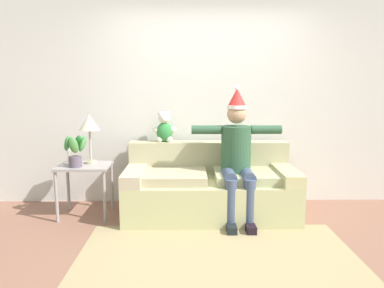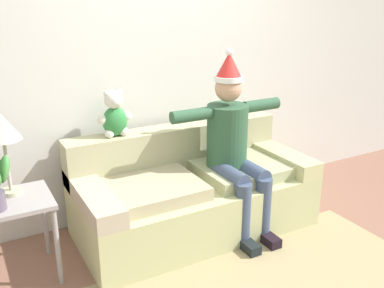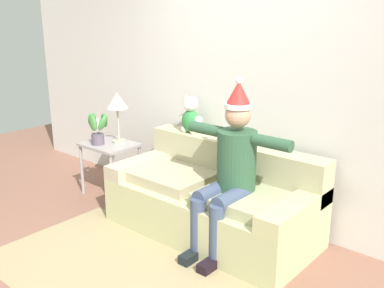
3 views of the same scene
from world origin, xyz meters
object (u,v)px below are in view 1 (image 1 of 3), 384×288
at_px(side_table, 85,173).
at_px(potted_plant, 76,150).
at_px(person_seated, 237,153).
at_px(candle_tall, 68,151).
at_px(teddy_bear, 164,128).
at_px(table_lamp, 89,125).
at_px(couch, 210,187).

bearing_deg(side_table, potted_plant, -122.21).
distance_m(person_seated, candle_tall, 1.91).
distance_m(teddy_bear, table_lamp, 0.89).
xyz_separation_m(couch, potted_plant, (-1.51, -0.15, 0.48)).
xyz_separation_m(person_seated, candle_tall, (-1.91, 0.10, 0.01)).
distance_m(couch, teddy_bear, 0.91).
height_order(person_seated, side_table, person_seated).
xyz_separation_m(person_seated, table_lamp, (-1.69, 0.21, 0.30)).
bearing_deg(table_lamp, potted_plant, -121.06).
relative_size(teddy_bear, potted_plant, 1.02).
relative_size(teddy_bear, table_lamp, 0.67).
xyz_separation_m(table_lamp, candle_tall, (-0.22, -0.11, -0.28)).
relative_size(person_seated, candle_tall, 5.71).
bearing_deg(person_seated, potted_plant, 179.44).
bearing_deg(potted_plant, teddy_bear, 24.48).
distance_m(couch, side_table, 1.47).
height_order(person_seated, potted_plant, person_seated).
height_order(couch, person_seated, person_seated).
distance_m(table_lamp, candle_tall, 0.38).
xyz_separation_m(teddy_bear, potted_plant, (-0.97, -0.44, -0.19)).
xyz_separation_m(person_seated, side_table, (-1.75, 0.12, -0.25)).
relative_size(couch, candle_tall, 7.37).
height_order(person_seated, table_lamp, person_seated).
bearing_deg(couch, person_seated, -29.45).
relative_size(side_table, table_lamp, 1.06).
height_order(person_seated, candle_tall, person_seated).
bearing_deg(person_seated, candle_tall, 177.14).
xyz_separation_m(couch, teddy_bear, (-0.55, 0.29, 0.67)).
xyz_separation_m(couch, candle_tall, (-1.62, -0.07, 0.46)).
relative_size(couch, side_table, 3.22).
bearing_deg(couch, teddy_bear, 151.73).
xyz_separation_m(teddy_bear, side_table, (-0.91, -0.34, -0.48)).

